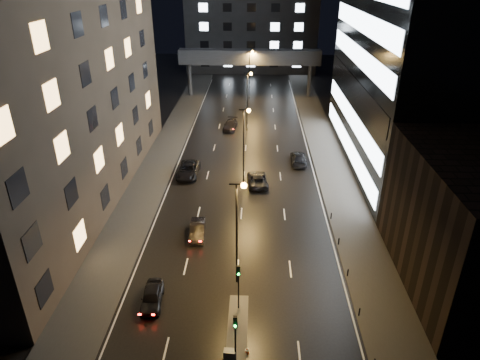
{
  "coord_description": "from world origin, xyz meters",
  "views": [
    {
      "loc": [
        1.44,
        -22.66,
        25.82
      ],
      "look_at": [
        -0.19,
        20.71,
        4.0
      ],
      "focal_mm": 32.0,
      "sensor_mm": 36.0,
      "label": 1
    }
  ],
  "objects_px": {
    "car_toward_b": "(299,158)",
    "utility_cabinet": "(230,356)",
    "car_toward_a": "(258,179)",
    "car_away_d": "(230,125)",
    "car_away_a": "(152,297)",
    "car_away_c": "(188,170)",
    "car_away_b": "(197,230)"
  },
  "relations": [
    {
      "from": "car_away_b",
      "to": "car_toward_a",
      "type": "height_order",
      "value": "car_toward_a"
    },
    {
      "from": "utility_cabinet",
      "to": "car_toward_b",
      "type": "bearing_deg",
      "value": 81.81
    },
    {
      "from": "car_away_a",
      "to": "car_toward_b",
      "type": "relative_size",
      "value": 0.77
    },
    {
      "from": "car_away_a",
      "to": "utility_cabinet",
      "type": "xyz_separation_m",
      "value": [
        6.96,
        -5.89,
        -0.02
      ]
    },
    {
      "from": "car_away_c",
      "to": "utility_cabinet",
      "type": "relative_size",
      "value": 5.5
    },
    {
      "from": "car_away_a",
      "to": "car_away_d",
      "type": "height_order",
      "value": "car_away_d"
    },
    {
      "from": "car_away_c",
      "to": "car_toward_a",
      "type": "xyz_separation_m",
      "value": [
        9.49,
        -2.32,
        -0.08
      ]
    },
    {
      "from": "car_away_a",
      "to": "car_away_c",
      "type": "relative_size",
      "value": 0.7
    },
    {
      "from": "car_away_a",
      "to": "car_toward_b",
      "type": "distance_m",
      "value": 33.04
    },
    {
      "from": "car_away_d",
      "to": "car_away_a",
      "type": "bearing_deg",
      "value": -88.95
    },
    {
      "from": "car_away_c",
      "to": "car_toward_b",
      "type": "distance_m",
      "value": 16.12
    },
    {
      "from": "car_away_d",
      "to": "car_toward_a",
      "type": "relative_size",
      "value": 0.97
    },
    {
      "from": "car_away_c",
      "to": "car_toward_b",
      "type": "relative_size",
      "value": 1.1
    },
    {
      "from": "car_away_d",
      "to": "utility_cabinet",
      "type": "height_order",
      "value": "car_away_d"
    },
    {
      "from": "car_toward_a",
      "to": "utility_cabinet",
      "type": "bearing_deg",
      "value": 80.85
    },
    {
      "from": "car_away_c",
      "to": "utility_cabinet",
      "type": "xyz_separation_m",
      "value": [
        7.53,
        -30.76,
        -0.13
      ]
    },
    {
      "from": "car_away_b",
      "to": "car_toward_a",
      "type": "xyz_separation_m",
      "value": [
        6.37,
        12.21,
        0.02
      ]
    },
    {
      "from": "car_away_b",
      "to": "car_away_d",
      "type": "xyz_separation_m",
      "value": [
        1.58,
        33.36,
        0.03
      ]
    },
    {
      "from": "car_away_c",
      "to": "car_toward_a",
      "type": "relative_size",
      "value": 1.11
    },
    {
      "from": "car_away_c",
      "to": "car_toward_b",
      "type": "height_order",
      "value": "car_away_c"
    },
    {
      "from": "car_away_d",
      "to": "utility_cabinet",
      "type": "bearing_deg",
      "value": -80.28
    },
    {
      "from": "car_away_a",
      "to": "car_toward_b",
      "type": "height_order",
      "value": "car_toward_b"
    },
    {
      "from": "utility_cabinet",
      "to": "car_toward_a",
      "type": "bearing_deg",
      "value": 90.47
    },
    {
      "from": "car_away_c",
      "to": "car_toward_a",
      "type": "height_order",
      "value": "car_away_c"
    },
    {
      "from": "car_away_c",
      "to": "car_away_d",
      "type": "bearing_deg",
      "value": 76.94
    },
    {
      "from": "car_away_a",
      "to": "car_away_d",
      "type": "xyz_separation_m",
      "value": [
        4.13,
        43.7,
        0.04
      ]
    },
    {
      "from": "car_toward_b",
      "to": "car_away_c",
      "type": "bearing_deg",
      "value": 17.71
    },
    {
      "from": "car_away_c",
      "to": "car_away_d",
      "type": "distance_m",
      "value": 19.41
    },
    {
      "from": "car_away_a",
      "to": "car_toward_b",
      "type": "xyz_separation_m",
      "value": [
        14.88,
        29.5,
        0.07
      ]
    },
    {
      "from": "car_toward_b",
      "to": "utility_cabinet",
      "type": "relative_size",
      "value": 5.01
    },
    {
      "from": "car_toward_a",
      "to": "car_toward_b",
      "type": "xyz_separation_m",
      "value": [
        5.96,
        6.95,
        0.05
      ]
    },
    {
      "from": "car_away_b",
      "to": "car_toward_b",
      "type": "height_order",
      "value": "car_toward_b"
    }
  ]
}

